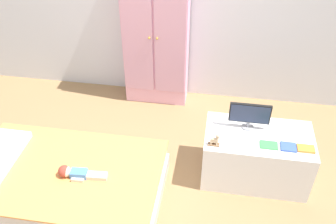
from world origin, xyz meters
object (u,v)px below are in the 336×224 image
bed (66,183)px  wardrobe (156,32)px  tv_monitor (250,114)px  book_blue (289,147)px  book_green (269,145)px  book_orange (306,149)px  tv_stand (256,156)px  doll (73,173)px  rocking_horse_toy (215,140)px

bed → wardrobe: bearing=72.2°
tv_monitor → book_blue: (0.32, -0.20, -0.13)m
bed → tv_monitor: tv_monitor is taller
book_green → book_orange: 0.29m
wardrobe → tv_monitor: size_ratio=4.86×
tv_stand → book_orange: 0.44m
bed → tv_monitor: (1.45, 0.56, 0.47)m
bed → book_blue: size_ratio=13.13×
doll → tv_stand: tv_stand is taller
rocking_horse_toy → book_blue: 0.59m
wardrobe → book_orange: (1.42, -1.16, -0.34)m
doll → wardrobe: bearing=76.3°
wardrobe → book_orange: size_ratio=12.15×
doll → tv_monitor: tv_monitor is taller
tv_stand → book_green: (0.07, -0.11, 0.24)m
rocking_horse_toy → book_orange: 0.72m
doll → book_orange: bearing=12.6°
book_blue → book_orange: bearing=0.0°
bed → rocking_horse_toy: (1.19, 0.30, 0.38)m
tv_stand → book_orange: bearing=-17.9°
rocking_horse_toy → book_green: (0.43, 0.06, -0.05)m
doll → book_blue: (1.66, 0.40, 0.15)m
wardrobe → book_blue: (1.28, -1.16, -0.34)m
tv_stand → book_green: bearing=-59.6°
book_blue → doll: bearing=-166.5°
bed → tv_stand: tv_stand is taller
doll → rocking_horse_toy: rocking_horse_toy is taller
tv_stand → book_orange: book_orange is taller
bed → book_blue: book_blue is taller
bed → tv_stand: size_ratio=1.77×
wardrobe → book_green: bearing=-45.8°
doll → book_green: size_ratio=2.79×
rocking_horse_toy → book_blue: bearing=6.2°
bed → book_orange: 1.97m
doll → tv_monitor: size_ratio=1.16×
book_blue → tv_stand: bearing=152.6°
wardrobe → tv_stand: (1.06, -1.05, -0.59)m
book_green → bed: bearing=-167.5°
bed → book_green: (1.62, 0.36, 0.34)m
tv_stand → tv_monitor: size_ratio=2.64×
wardrobe → book_green: size_ratio=11.70×
book_green → tv_stand: bearing=120.4°
doll → wardrobe: size_ratio=0.24×
bed → book_orange: size_ratio=11.69×
bed → rocking_horse_toy: 1.28m
wardrobe → rocking_horse_toy: size_ratio=14.40×
rocking_horse_toy → book_orange: size_ratio=0.84×
tv_monitor → book_orange: (0.45, -0.20, -0.13)m
wardrobe → book_blue: 1.77m
wardrobe → book_blue: bearing=-42.2°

